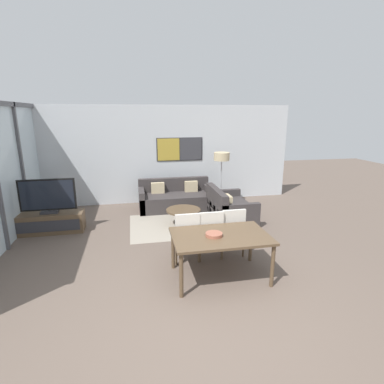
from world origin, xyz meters
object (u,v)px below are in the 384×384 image
at_px(dining_table, 220,239).
at_px(dining_chair_centre, 210,232).
at_px(sofa_side, 228,209).
at_px(dining_chair_left, 186,234).
at_px(floor_lamp, 222,159).
at_px(dining_chair_right, 231,229).
at_px(sofa_main, 175,199).
at_px(tv_console, 51,223).
at_px(fruit_bowl, 214,234).
at_px(television, 48,196).
at_px(coffee_table, 183,213).

xyz_separation_m(dining_table, dining_chair_centre, (-0.00, 0.67, -0.15)).
height_order(sofa_side, dining_table, sofa_side).
height_order(dining_chair_left, floor_lamp, floor_lamp).
xyz_separation_m(dining_chair_left, dining_chair_right, (0.85, 0.06, 0.00)).
height_order(sofa_main, sofa_side, same).
bearing_deg(dining_chair_right, floor_lamp, 76.89).
relative_size(sofa_main, dining_chair_right, 2.16).
relative_size(tv_console, dining_chair_right, 1.52).
bearing_deg(sofa_side, fruit_bowl, 157.28).
distance_m(dining_table, dining_chair_left, 0.80).
xyz_separation_m(dining_table, fruit_bowl, (-0.11, -0.02, 0.10)).
height_order(dining_chair_left, dining_chair_centre, same).
relative_size(sofa_main, sofa_side, 1.37).
bearing_deg(sofa_side, dining_chair_right, 163.65).
bearing_deg(tv_console, dining_table, -39.22).
bearing_deg(floor_lamp, sofa_side, -97.82).
bearing_deg(tv_console, sofa_side, -0.19).
distance_m(tv_console, television, 0.60).
height_order(dining_chair_left, fruit_bowl, dining_chair_left).
distance_m(coffee_table, dining_chair_centre, 1.77).
height_order(television, sofa_side, television).
distance_m(coffee_table, dining_chair_left, 1.79).
relative_size(television, sofa_side, 0.81).
relative_size(dining_chair_right, floor_lamp, 0.60).
bearing_deg(tv_console, sofa_main, 21.97).
bearing_deg(coffee_table, floor_lamp, 44.65).
height_order(sofa_main, dining_chair_centre, dining_chair_centre).
bearing_deg(sofa_main, dining_table, -87.34).
height_order(television, floor_lamp, floor_lamp).
height_order(tv_console, dining_table, dining_table).
bearing_deg(fruit_bowl, floor_lamp, 71.67).
relative_size(dining_chair_centre, dining_chair_right, 1.00).
bearing_deg(tv_console, dining_chair_right, -27.34).
bearing_deg(dining_chair_centre, tv_console, 148.94).
distance_m(tv_console, fruit_bowl, 4.00).
bearing_deg(television, floor_lamp, 15.03).
height_order(dining_chair_right, fruit_bowl, dining_chair_right).
height_order(tv_console, coffee_table, tv_console).
distance_m(dining_chair_left, dining_chair_centre, 0.43).
distance_m(television, sofa_side, 4.13).
bearing_deg(dining_chair_left, dining_chair_right, 4.06).
bearing_deg(dining_chair_left, dining_table, -56.97).
distance_m(dining_chair_centre, dining_chair_right, 0.43).
height_order(television, dining_chair_right, television).
bearing_deg(dining_chair_centre, dining_chair_right, 6.24).
distance_m(coffee_table, dining_table, 2.45).
relative_size(tv_console, dining_chair_left, 1.52).
bearing_deg(coffee_table, dining_chair_left, -98.12).
bearing_deg(dining_chair_centre, dining_table, -90.00).
distance_m(dining_table, fruit_bowl, 0.15).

